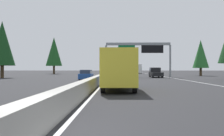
# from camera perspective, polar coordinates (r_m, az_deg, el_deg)

# --- Properties ---
(ground_plane) EXTENTS (320.00, 320.00, 0.00)m
(ground_plane) POSITION_cam_1_polar(r_m,az_deg,el_deg) (65.61, -0.45, -1.59)
(ground_plane) COLOR #262628
(median_barrier) EXTENTS (180.00, 0.56, 0.90)m
(median_barrier) POSITION_cam_1_polar(r_m,az_deg,el_deg) (85.60, -0.30, -0.95)
(median_barrier) COLOR #9E9B93
(median_barrier) RESTS_ON ground
(shoulder_stripe_right) EXTENTS (160.00, 0.16, 0.01)m
(shoulder_stripe_right) POSITION_cam_1_polar(r_m,az_deg,el_deg) (76.22, 8.44, -1.38)
(shoulder_stripe_right) COLOR silver
(shoulder_stripe_right) RESTS_ON ground
(shoulder_stripe_median) EXTENTS (160.00, 0.16, 0.01)m
(shoulder_stripe_median) POSITION_cam_1_polar(r_m,az_deg,el_deg) (75.60, -0.06, -1.40)
(shoulder_stripe_median) COLOR silver
(shoulder_stripe_median) RESTS_ON ground
(sign_gantry_overhead) EXTENTS (0.50, 12.68, 6.65)m
(sign_gantry_overhead) POSITION_cam_1_polar(r_m,az_deg,el_deg) (48.26, 6.20, 4.19)
(sign_gantry_overhead) COLOR gray
(sign_gantry_overhead) RESTS_ON ground
(box_truck_mid_right) EXTENTS (8.50, 2.40, 2.95)m
(box_truck_mid_right) POSITION_cam_1_polar(r_m,az_deg,el_deg) (19.29, 1.48, -0.23)
(box_truck_mid_right) COLOR gold
(box_truck_mid_right) RESTS_ON ground
(pickup_distant_b) EXTENTS (5.60, 2.00, 1.86)m
(pickup_distant_b) POSITION_cam_1_polar(r_m,az_deg,el_deg) (48.20, 9.91, -1.02)
(pickup_distant_b) COLOR black
(pickup_distant_b) RESTS_ON ground
(sedan_distant_a) EXTENTS (4.40, 1.80, 1.47)m
(sedan_distant_a) POSITION_cam_1_polar(r_m,az_deg,el_deg) (69.92, 1.01, -0.94)
(sedan_distant_a) COLOR silver
(sedan_distant_a) RESTS_ON ground
(bus_far_left) EXTENTS (11.50, 2.55, 3.10)m
(bus_far_left) POSITION_cam_1_polar(r_m,az_deg,el_deg) (89.74, 5.70, -0.11)
(bus_far_left) COLOR white
(bus_far_left) RESTS_ON ground
(sedan_near_right) EXTENTS (4.40, 1.80, 1.47)m
(sedan_near_right) POSITION_cam_1_polar(r_m,az_deg,el_deg) (76.80, 3.65, -0.87)
(sedan_near_right) COLOR #AD931E
(sedan_near_right) RESTS_ON ground
(oncoming_near) EXTENTS (4.40, 1.80, 1.47)m
(oncoming_near) POSITION_cam_1_polar(r_m,az_deg,el_deg) (37.58, -5.95, -1.61)
(oncoming_near) COLOR #1E4793
(oncoming_near) RESTS_ON ground
(conifer_right_mid) EXTENTS (3.62, 3.62, 8.23)m
(conifer_right_mid) POSITION_cam_1_polar(r_m,az_deg,el_deg) (60.45, 19.63, 3.03)
(conifer_right_mid) COLOR #4C3823
(conifer_right_mid) RESTS_ON ground
(conifer_left_near) EXTENTS (4.41, 4.41, 10.02)m
(conifer_left_near) POSITION_cam_1_polar(r_m,az_deg,el_deg) (48.09, -23.83, 5.16)
(conifer_left_near) COLOR #4C3823
(conifer_left_near) RESTS_ON ground
(conifer_left_mid) EXTENTS (5.12, 5.12, 11.64)m
(conifer_left_mid) POSITION_cam_1_polar(r_m,az_deg,el_deg) (81.26, -13.14, 3.68)
(conifer_left_mid) COLOR #4C3823
(conifer_left_mid) RESTS_ON ground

